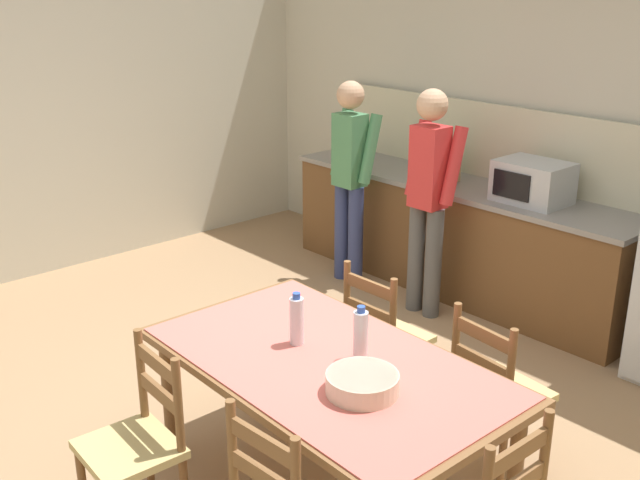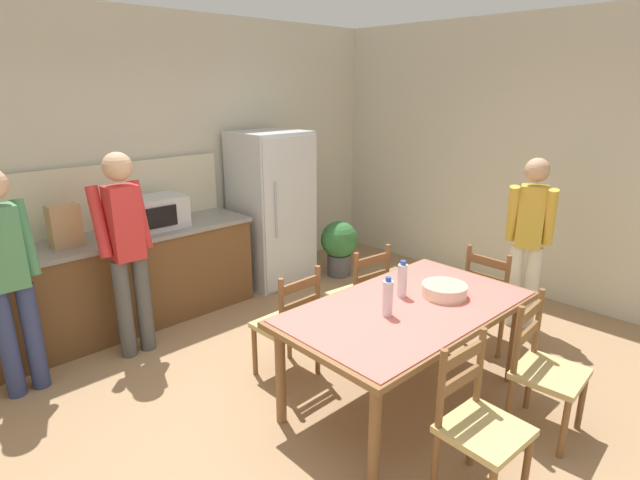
# 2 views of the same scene
# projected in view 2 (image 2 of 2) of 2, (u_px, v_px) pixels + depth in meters

# --- Properties ---
(ground_plane) EXTENTS (8.32, 8.32, 0.00)m
(ground_plane) POSITION_uv_depth(u_px,v_px,m) (311.00, 417.00, 3.45)
(ground_plane) COLOR #9E7A56
(wall_back) EXTENTS (6.52, 0.12, 2.90)m
(wall_back) POSITION_uv_depth(u_px,v_px,m) (125.00, 165.00, 4.86)
(wall_back) COLOR beige
(wall_back) RESTS_ON ground
(wall_right) EXTENTS (0.12, 5.20, 2.90)m
(wall_right) POSITION_uv_depth(u_px,v_px,m) (541.00, 160.00, 5.17)
(wall_right) COLOR beige
(wall_right) RESTS_ON ground
(kitchen_counter) EXTENTS (3.12, 0.66, 0.90)m
(kitchen_counter) POSITION_uv_depth(u_px,v_px,m) (90.00, 290.00, 4.45)
(kitchen_counter) COLOR brown
(kitchen_counter) RESTS_ON ground
(counter_splashback) EXTENTS (3.08, 0.03, 0.60)m
(counter_splashback) POSITION_uv_depth(u_px,v_px,m) (66.00, 202.00, 4.44)
(counter_splashback) COLOR beige
(counter_splashback) RESTS_ON kitchen_counter
(refrigerator) EXTENTS (0.77, 0.73, 1.72)m
(refrigerator) POSITION_uv_depth(u_px,v_px,m) (272.00, 208.00, 5.64)
(refrigerator) COLOR silver
(refrigerator) RESTS_ON ground
(microwave) EXTENTS (0.50, 0.39, 0.30)m
(microwave) POSITION_uv_depth(u_px,v_px,m) (157.00, 212.00, 4.70)
(microwave) COLOR #B2B7BC
(microwave) RESTS_ON kitchen_counter
(paper_bag) EXTENTS (0.24, 0.16, 0.36)m
(paper_bag) POSITION_uv_depth(u_px,v_px,m) (65.00, 226.00, 4.15)
(paper_bag) COLOR tan
(paper_bag) RESTS_ON kitchen_counter
(dining_table) EXTENTS (1.82, 1.05, 0.75)m
(dining_table) POSITION_uv_depth(u_px,v_px,m) (407.00, 315.00, 3.45)
(dining_table) COLOR brown
(dining_table) RESTS_ON ground
(bottle_near_centre) EXTENTS (0.07, 0.07, 0.27)m
(bottle_near_centre) POSITION_uv_depth(u_px,v_px,m) (388.00, 298.00, 3.24)
(bottle_near_centre) COLOR silver
(bottle_near_centre) RESTS_ON dining_table
(bottle_off_centre) EXTENTS (0.07, 0.07, 0.27)m
(bottle_off_centre) POSITION_uv_depth(u_px,v_px,m) (402.00, 280.00, 3.53)
(bottle_off_centre) COLOR silver
(bottle_off_centre) RESTS_ON dining_table
(serving_bowl) EXTENTS (0.32, 0.32, 0.09)m
(serving_bowl) POSITION_uv_depth(u_px,v_px,m) (444.00, 289.00, 3.56)
(serving_bowl) COLOR beige
(serving_bowl) RESTS_ON dining_table
(chair_side_near_left) EXTENTS (0.44, 0.42, 0.91)m
(chair_side_near_left) POSITION_uv_depth(u_px,v_px,m) (479.00, 425.00, 2.69)
(chair_side_near_left) COLOR brown
(chair_side_near_left) RESTS_ON ground
(chair_side_near_right) EXTENTS (0.45, 0.43, 0.91)m
(chair_side_near_right) POSITION_uv_depth(u_px,v_px,m) (544.00, 370.00, 3.21)
(chair_side_near_right) COLOR brown
(chair_side_near_right) RESTS_ON ground
(chair_side_far_right) EXTENTS (0.46, 0.44, 0.91)m
(chair_side_far_right) POSITION_uv_depth(u_px,v_px,m) (360.00, 296.00, 4.34)
(chair_side_far_right) COLOR brown
(chair_side_far_right) RESTS_ON ground
(chair_head_end) EXTENTS (0.41, 0.43, 0.91)m
(chair_head_end) POSITION_uv_depth(u_px,v_px,m) (492.00, 298.00, 4.29)
(chair_head_end) COLOR brown
(chair_head_end) RESTS_ON ground
(chair_side_far_left) EXTENTS (0.43, 0.41, 0.91)m
(chair_side_far_left) POSITION_uv_depth(u_px,v_px,m) (289.00, 325.00, 3.82)
(chair_side_far_left) COLOR brown
(chair_side_far_left) RESTS_ON ground
(person_at_sink) EXTENTS (0.42, 0.29, 1.68)m
(person_at_sink) POSITION_uv_depth(u_px,v_px,m) (7.00, 273.00, 3.48)
(person_at_sink) COLOR navy
(person_at_sink) RESTS_ON ground
(person_at_counter) EXTENTS (0.43, 0.30, 1.71)m
(person_at_counter) POSITION_uv_depth(u_px,v_px,m) (126.00, 245.00, 4.02)
(person_at_counter) COLOR #4C4C4C
(person_at_counter) RESTS_ON ground
(person_by_table) EXTENTS (0.35, 0.45, 1.60)m
(person_by_table) POSITION_uv_depth(u_px,v_px,m) (529.00, 235.00, 4.51)
(person_by_table) COLOR silver
(person_by_table) RESTS_ON ground
(potted_plant) EXTENTS (0.44, 0.44, 0.67)m
(potted_plant) POSITION_uv_depth(u_px,v_px,m) (339.00, 244.00, 5.93)
(potted_plant) COLOR #4C4C51
(potted_plant) RESTS_ON ground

